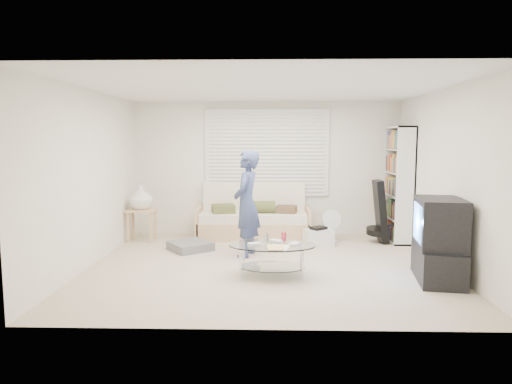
{
  "coord_description": "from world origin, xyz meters",
  "views": [
    {
      "loc": [
        0.02,
        -6.4,
        1.79
      ],
      "look_at": [
        -0.15,
        0.3,
        1.02
      ],
      "focal_mm": 32.0,
      "sensor_mm": 36.0,
      "label": 1
    }
  ],
  "objects_px": {
    "futon_sofa": "(254,220)",
    "bookshelf": "(398,184)",
    "tv_unit": "(439,241)",
    "coffee_table": "(272,250)"
  },
  "relations": [
    {
      "from": "futon_sofa",
      "to": "coffee_table",
      "type": "bearing_deg",
      "value": -82.36
    },
    {
      "from": "tv_unit",
      "to": "coffee_table",
      "type": "height_order",
      "value": "tv_unit"
    },
    {
      "from": "bookshelf",
      "to": "tv_unit",
      "type": "xyz_separation_m",
      "value": [
        -0.12,
        -2.33,
        -0.5
      ]
    },
    {
      "from": "futon_sofa",
      "to": "coffee_table",
      "type": "height_order",
      "value": "futon_sofa"
    },
    {
      "from": "futon_sofa",
      "to": "coffee_table",
      "type": "relative_size",
      "value": 1.75
    },
    {
      "from": "futon_sofa",
      "to": "bookshelf",
      "type": "bearing_deg",
      "value": -4.65
    },
    {
      "from": "tv_unit",
      "to": "bookshelf",
      "type": "bearing_deg",
      "value": 86.92
    },
    {
      "from": "tv_unit",
      "to": "coffee_table",
      "type": "relative_size",
      "value": 0.9
    },
    {
      "from": "futon_sofa",
      "to": "tv_unit",
      "type": "relative_size",
      "value": 1.93
    },
    {
      "from": "futon_sofa",
      "to": "bookshelf",
      "type": "height_order",
      "value": "bookshelf"
    }
  ]
}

